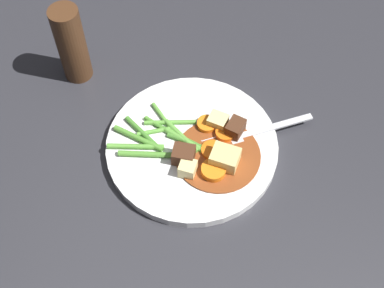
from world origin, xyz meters
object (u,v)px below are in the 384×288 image
potato_chunk_2 (225,158)px  meat_chunk_0 (235,128)px  carrot_slice_0 (212,151)px  carrot_slice_3 (207,124)px  pepper_mill (71,44)px  potato_chunk_1 (218,121)px  dinner_plate (192,147)px  potato_chunk_0 (188,169)px  carrot_slice_1 (225,133)px  carrot_slice_2 (213,171)px  fork (255,132)px  meat_chunk_1 (184,155)px

potato_chunk_2 → meat_chunk_0: potato_chunk_2 is taller
carrot_slice_0 → carrot_slice_3: (-0.02, 0.04, 0.00)m
carrot_slice_3 → pepper_mill: (-0.23, 0.06, 0.05)m
potato_chunk_1 → meat_chunk_0: (0.03, -0.01, 0.00)m
dinner_plate → potato_chunk_0: (0.01, -0.05, 0.02)m
carrot_slice_1 → potato_chunk_1: potato_chunk_1 is taller
dinner_plate → carrot_slice_0: (0.03, -0.01, 0.01)m
carrot_slice_2 → fork: carrot_slice_2 is taller
carrot_slice_0 → carrot_slice_3: bearing=112.9°
carrot_slice_0 → carrot_slice_3: size_ratio=1.09×
carrot_slice_3 → potato_chunk_0: 0.09m
potato_chunk_1 → pepper_mill: (-0.25, 0.06, 0.04)m
carrot_slice_1 → pepper_mill: pepper_mill is taller
potato_chunk_0 → fork: 0.12m
carrot_slice_3 → fork: 0.07m
carrot_slice_3 → potato_chunk_0: (-0.01, -0.09, 0.01)m
carrot_slice_1 → meat_chunk_1: (-0.05, -0.06, 0.01)m
carrot_slice_2 → pepper_mill: (-0.26, 0.14, 0.05)m
potato_chunk_2 → fork: bearing=62.9°
dinner_plate → carrot_slice_0: bearing=-11.6°
carrot_slice_2 → potato_chunk_1: bearing=98.6°
potato_chunk_1 → fork: bearing=0.4°
potato_chunk_1 → carrot_slice_0: bearing=-86.5°
carrot_slice_1 → potato_chunk_2: 0.05m
carrot_slice_1 → carrot_slice_3: (-0.03, 0.01, -0.00)m
carrot_slice_2 → fork: bearing=61.8°
carrot_slice_1 → potato_chunk_2: size_ratio=0.76×
dinner_plate → pepper_mill: size_ratio=1.87×
potato_chunk_0 → potato_chunk_1: 0.09m
meat_chunk_1 → dinner_plate: bearing=80.0°
meat_chunk_1 → pepper_mill: size_ratio=0.23×
potato_chunk_0 → carrot_slice_1: bearing=63.3°
carrot_slice_0 → meat_chunk_0: bearing=58.6°
carrot_slice_1 → pepper_mill: size_ratio=0.22×
carrot_slice_1 → fork: bearing=20.2°
potato_chunk_0 → potato_chunk_1: size_ratio=0.85×
potato_chunk_1 → fork: (0.06, 0.00, -0.01)m
carrot_slice_0 → potato_chunk_0: size_ratio=1.41×
carrot_slice_2 → potato_chunk_1: potato_chunk_1 is taller
potato_chunk_0 → meat_chunk_1: meat_chunk_1 is taller
carrot_slice_0 → carrot_slice_3: carrot_slice_3 is taller
carrot_slice_2 → meat_chunk_0: bearing=78.1°
potato_chunk_1 → fork: size_ratio=0.18×
potato_chunk_2 → carrot_slice_1: bearing=101.3°
dinner_plate → carrot_slice_1: size_ratio=8.58×
carrot_slice_0 → meat_chunk_1: size_ratio=1.04×
carrot_slice_3 → carrot_slice_1: bearing=-17.4°
dinner_plate → potato_chunk_2: 0.06m
carrot_slice_1 → fork: carrot_slice_1 is taller
potato_chunk_1 → meat_chunk_0: meat_chunk_0 is taller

